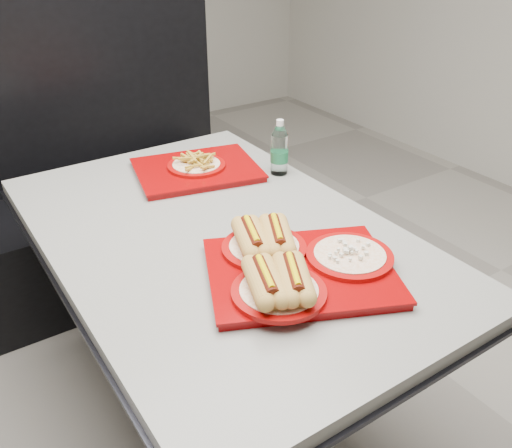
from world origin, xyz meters
TOP-DOWN VIEW (x-y plane):
  - ground at (0.00, 0.00)m, footprint 6.00×6.00m
  - diner_table at (0.00, 0.00)m, footprint 0.92×1.42m
  - booth_bench at (0.00, 1.09)m, footprint 1.30×0.57m
  - tray_near at (0.04, -0.30)m, footprint 0.56×0.51m
  - tray_far at (0.14, 0.39)m, footprint 0.48×0.41m
  - water_bottle at (0.38, 0.23)m, footprint 0.06×0.06m

SIDE VIEW (x-z plane):
  - ground at x=0.00m, z-range 0.00..0.00m
  - booth_bench at x=0.00m, z-range -0.27..1.08m
  - diner_table at x=0.00m, z-range 0.21..0.96m
  - tray_far at x=0.14m, z-range 0.73..0.81m
  - tray_near at x=0.04m, z-range 0.74..0.84m
  - water_bottle at x=0.38m, z-range 0.74..0.93m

